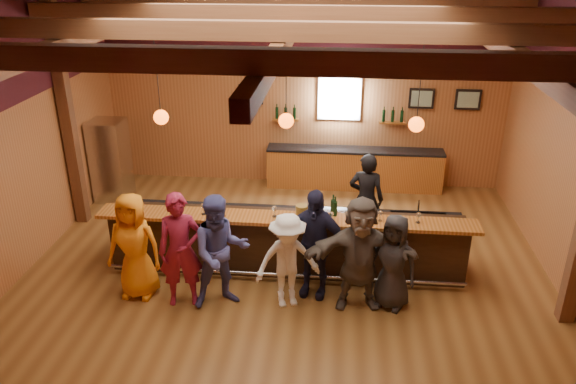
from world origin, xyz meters
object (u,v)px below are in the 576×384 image
customer_denim (221,252)px  customer_dark (393,262)px  bar_counter (288,239)px  bartender (366,199)px  customer_navy (314,243)px  customer_brown (360,254)px  ice_bucket (302,212)px  customer_redvest (181,250)px  stainless_fridge (111,161)px  customer_white (288,261)px  customer_orange (134,246)px  back_bar_cabinet (354,168)px  bottle_a (335,208)px

customer_denim → customer_dark: 2.64m
bar_counter → bartender: bearing=36.0°
bartender → customer_navy: bearing=73.8°
customer_denim → customer_navy: (1.40, 0.42, -0.01)m
bar_counter → customer_dark: 2.02m
customer_brown → ice_bucket: (-0.94, 0.76, 0.30)m
customer_redvest → stainless_fridge: bearing=112.1°
customer_white → customer_navy: (0.38, 0.34, 0.13)m
stainless_fridge → customer_redvest: 4.52m
customer_white → ice_bucket: (0.15, 0.84, 0.44)m
customer_orange → bartender: size_ratio=0.99×
back_bar_cabinet → customer_denim: size_ratio=2.16×
customer_redvest → customer_denim: customer_redvest is taller
back_bar_cabinet → customer_navy: bearing=-99.1°
stainless_fridge → bar_counter: bearing=-30.8°
customer_redvest → ice_bucket: (1.79, 0.94, 0.29)m
bar_counter → back_bar_cabinet: size_ratio=1.57×
customer_orange → customer_redvest: (0.79, -0.15, 0.05)m
bar_counter → customer_redvest: size_ratio=3.37×
bartender → bar_counter: bearing=45.6°
ice_bucket → bottle_a: (0.54, 0.13, 0.02)m
customer_denim → customer_navy: size_ratio=1.01×
bar_counter → customer_dark: (1.71, -1.04, 0.26)m
bar_counter → bottle_a: bearing=-13.6°
bar_counter → ice_bucket: (0.26, -0.32, 0.70)m
customer_dark → customer_navy: bearing=-166.3°
customer_navy → bartender: bearing=75.5°
bar_counter → customer_orange: bearing=-154.4°
back_bar_cabinet → customer_orange: size_ratio=2.26×
customer_denim → ice_bucket: bearing=16.0°
stainless_fridge → customer_denim: bearing=-49.1°
customer_white → customer_brown: size_ratio=0.85×
customer_brown → customer_denim: bearing=178.9°
customer_white → bartender: bartender is taller
back_bar_cabinet → customer_denim: (-2.10, -4.81, 0.45)m
bar_counter → bartender: (1.36, 0.98, 0.37)m
bar_counter → customer_redvest: (-1.53, -1.26, 0.41)m
bartender → ice_bucket: bearing=59.5°
bartender → ice_bucket: size_ratio=7.97×
bartender → customer_redvest: bearing=47.4°
customer_denim → customer_brown: size_ratio=1.00×
customer_denim → customer_brown: bearing=-17.9°
customer_denim → ice_bucket: 1.52m
stainless_fridge → customer_redvest: size_ratio=0.96×
bartender → bottle_a: 1.35m
customer_brown → ice_bucket: 1.25m
customer_navy → bottle_a: 0.77m
customer_denim → customer_dark: customer_denim is taller
customer_orange → bottle_a: bearing=19.2°
ice_bucket → back_bar_cabinet: bearing=76.6°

